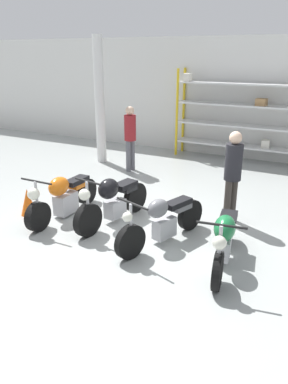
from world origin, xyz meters
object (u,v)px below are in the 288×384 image
at_px(motorcycle_orange, 63,196).
at_px(person_browsing, 130,133).
at_px(motorcycle_green, 224,238).
at_px(motorcycle_black, 113,200).
at_px(traffic_cone, 28,202).
at_px(shelving_rack, 249,116).
at_px(motorcycle_grey, 163,220).
at_px(person_near_rack, 233,170).

relative_size(motorcycle_orange, person_browsing, 1.17).
height_order(motorcycle_orange, motorcycle_green, motorcycle_green).
height_order(motorcycle_black, traffic_cone, motorcycle_black).
distance_m(motorcycle_black, traffic_cone, 1.82).
xyz_separation_m(motorcycle_black, traffic_cone, (-1.75, -0.46, -0.19)).
distance_m(motorcycle_orange, motorcycle_green, 3.40).
bearing_deg(shelving_rack, motorcycle_orange, -111.04).
distance_m(motorcycle_grey, motorcycle_green, 1.17).
xyz_separation_m(shelving_rack, person_near_rack, (0.79, -4.54, -0.31)).
bearing_deg(motorcycle_orange, traffic_cone, -68.91).
bearing_deg(motorcycle_black, motorcycle_green, 86.11).
distance_m(shelving_rack, motorcycle_grey, 6.00).
height_order(motorcycle_green, traffic_cone, motorcycle_green).
bearing_deg(person_near_rack, motorcycle_green, 124.50).
distance_m(motorcycle_orange, motorcycle_grey, 2.24).
height_order(motorcycle_orange, traffic_cone, motorcycle_orange).
xyz_separation_m(shelving_rack, traffic_cone, (-2.94, -6.11, -1.10)).
height_order(shelving_rack, motorcycle_green, shelving_rack).
bearing_deg(motorcycle_black, person_near_rack, 127.48).
relative_size(shelving_rack, person_near_rack, 2.48).
distance_m(motorcycle_orange, traffic_cone, 0.77).
distance_m(motorcycle_green, traffic_cone, 4.09).
distance_m(shelving_rack, motorcycle_orange, 6.32).
height_order(person_near_rack, traffic_cone, person_near_rack).
bearing_deg(motorcycle_black, person_browsing, -147.76).
relative_size(motorcycle_grey, person_near_rack, 1.14).
bearing_deg(person_browsing, motorcycle_black, 124.82).
height_order(motorcycle_grey, person_browsing, person_browsing).
bearing_deg(person_near_rack, person_browsing, -9.12).
relative_size(motorcycle_orange, person_near_rack, 1.17).
bearing_deg(person_browsing, motorcycle_orange, 106.97).
height_order(motorcycle_orange, person_near_rack, person_near_rack).
bearing_deg(motorcycle_green, motorcycle_orange, -104.86).
height_order(motorcycle_green, person_browsing, person_browsing).
xyz_separation_m(motorcycle_grey, motorcycle_green, (1.14, -0.22, 0.05)).
relative_size(motorcycle_orange, motorcycle_black, 1.03).
bearing_deg(person_near_rack, traffic_cone, 44.89).
xyz_separation_m(shelving_rack, motorcycle_green, (1.14, -6.15, -0.90)).
bearing_deg(person_browsing, traffic_cone, 95.47).
xyz_separation_m(motorcycle_grey, traffic_cone, (-2.94, -0.18, -0.14)).
bearing_deg(shelving_rack, traffic_cone, -115.74).
bearing_deg(motorcycle_grey, shelving_rack, -162.38).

